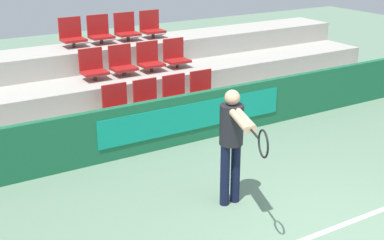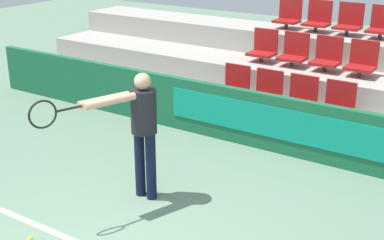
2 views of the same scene
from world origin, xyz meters
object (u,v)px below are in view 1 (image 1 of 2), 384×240
stadium_chair_5 (122,63)px  stadium_chair_7 (176,55)px  stadium_chair_8 (72,34)px  tennis_player (233,137)px  stadium_chair_6 (150,59)px  stadium_chair_4 (93,67)px  stadium_chair_11 (151,26)px  stadium_chair_10 (126,29)px  stadium_chair_1 (147,98)px  stadium_chair_3 (203,88)px  stadium_chair_2 (176,93)px  stadium_chair_0 (117,104)px  stadium_chair_9 (100,32)px

stadium_chair_5 → stadium_chair_7: size_ratio=1.00×
stadium_chair_8 → tennis_player: 5.19m
stadium_chair_6 → stadium_chair_8: size_ratio=1.00×
stadium_chair_5 → tennis_player: tennis_player is taller
stadium_chair_6 → stadium_chair_7: (0.60, 0.00, 0.00)m
stadium_chair_6 → tennis_player: tennis_player is taller
stadium_chair_4 → stadium_chair_8: stadium_chair_8 is taller
stadium_chair_6 → stadium_chair_7: size_ratio=1.00×
stadium_chair_11 → tennis_player: 5.39m
stadium_chair_6 → stadium_chair_10: bearing=90.0°
stadium_chair_4 → stadium_chair_10: stadium_chair_10 is taller
stadium_chair_11 → stadium_chair_1: bearing=-119.6°
stadium_chair_1 → stadium_chair_3: size_ratio=1.00×
stadium_chair_2 → tennis_player: size_ratio=0.36×
stadium_chair_5 → stadium_chair_11: bearing=41.3°
stadium_chair_10 → stadium_chair_11: (0.60, 0.00, 0.00)m
stadium_chair_1 → stadium_chair_2: 0.60m
stadium_chair_1 → stadium_chair_11: (1.21, 2.12, 0.88)m
stadium_chair_3 → stadium_chair_5: (-1.21, 1.06, 0.44)m
stadium_chair_5 → stadium_chair_7: same height
stadium_chair_6 → stadium_chair_1: bearing=-119.6°
stadium_chair_3 → tennis_player: size_ratio=0.36×
stadium_chair_3 → stadium_chair_11: stadium_chair_11 is taller
stadium_chair_0 → stadium_chair_5: bearing=60.4°
stadium_chair_2 → stadium_chair_6: stadium_chair_6 is taller
stadium_chair_1 → stadium_chair_8: bearing=105.9°
stadium_chair_3 → stadium_chair_8: (-1.81, 2.12, 0.88)m
stadium_chair_1 → stadium_chair_6: stadium_chair_6 is taller
stadium_chair_6 → tennis_player: (-0.88, -4.09, -0.11)m
stadium_chair_1 → stadium_chair_10: (0.60, 2.12, 0.88)m
tennis_player → stadium_chair_9: bearing=106.8°
stadium_chair_0 → stadium_chair_2: bearing=0.0°
stadium_chair_0 → stadium_chair_4: (0.00, 1.06, 0.44)m
stadium_chair_7 → stadium_chair_8: (-1.81, 1.06, 0.44)m
stadium_chair_1 → stadium_chair_6: 1.30m
stadium_chair_3 → tennis_player: bearing=-116.1°
stadium_chair_3 → stadium_chair_9: bearing=119.6°
stadium_chair_11 → tennis_player: size_ratio=0.36×
stadium_chair_1 → stadium_chair_3: 1.21m
stadium_chair_8 → stadium_chair_10: 1.21m
stadium_chair_5 → stadium_chair_6: size_ratio=1.00×
stadium_chair_0 → tennis_player: bearing=-83.8°
stadium_chair_0 → stadium_chair_6: bearing=41.3°
stadium_chair_10 → stadium_chair_11: size_ratio=1.00×
stadium_chair_8 → stadium_chair_9: 0.60m
stadium_chair_0 → stadium_chair_11: bearing=49.5°
stadium_chair_5 → tennis_player: size_ratio=0.36×
stadium_chair_7 → stadium_chair_10: (-0.60, 1.06, 0.44)m
stadium_chair_1 → stadium_chair_8: size_ratio=1.00×
stadium_chair_4 → stadium_chair_10: (1.21, 1.06, 0.44)m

